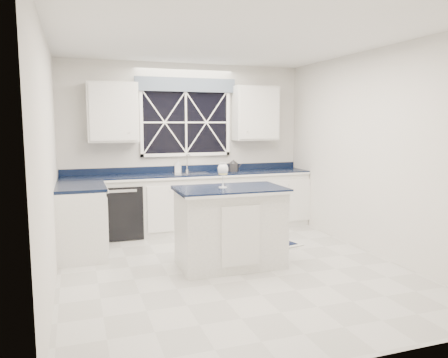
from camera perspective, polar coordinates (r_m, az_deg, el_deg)
name	(u,v)px	position (r m, az deg, el deg)	size (l,w,h in m)	color
ground	(232,268)	(5.39, 1.05, -11.55)	(4.50, 4.50, 0.00)	#B4B4AF
back_wall	(186,147)	(7.26, -5.04, 4.22)	(4.00, 0.10, 2.70)	beige
base_cabinets	(173,206)	(6.85, -6.71, -3.59)	(3.99, 1.60, 0.90)	white
countertop	(190,175)	(7.01, -4.41, 0.59)	(3.98, 0.64, 0.04)	black
dishwasher	(121,210)	(6.90, -13.26, -3.99)	(0.60, 0.58, 0.82)	black
window	(186,117)	(7.21, -5.00, 8.02)	(1.65, 0.09, 1.26)	black
upper_cabinets	(188,113)	(7.09, -4.76, 8.60)	(3.10, 0.34, 0.90)	white
faucet	(187,162)	(7.18, -4.82, 2.18)	(0.05, 0.20, 0.30)	silver
island	(230,227)	(5.36, 0.80, -6.22)	(1.31, 0.80, 0.97)	white
rug	(256,245)	(6.32, 4.16, -8.58)	(1.32, 0.96, 0.02)	beige
kettle	(233,166)	(7.23, 1.21, 1.70)	(0.27, 0.21, 0.20)	#302F32
wine_glass	(223,170)	(5.22, -0.14, 1.14)	(0.13, 0.13, 0.30)	white
soap_bottle	(178,166)	(7.17, -6.02, 1.75)	(0.10, 0.10, 0.22)	silver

